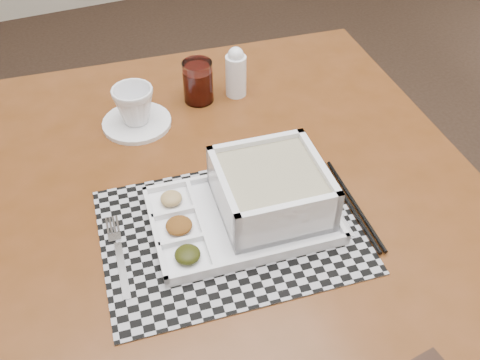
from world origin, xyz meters
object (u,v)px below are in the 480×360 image
dining_table (216,211)px  serving_tray (262,197)px  cup (134,105)px  creamer_bottle (236,72)px  juice_glass (198,83)px

dining_table → serving_tray: (0.05, -0.11, 0.12)m
serving_tray → dining_table: bearing=114.0°
serving_tray → cup: bearing=111.2°
dining_table → serving_tray: bearing=-66.0°
dining_table → creamer_bottle: bearing=59.3°
serving_tray → juice_glass: bearing=86.8°
dining_table → serving_tray: size_ratio=3.29×
dining_table → creamer_bottle: creamer_bottle is taller
serving_tray → creamer_bottle: size_ratio=2.84×
juice_glass → dining_table: bearing=-104.1°
cup → creamer_bottle: (0.25, 0.02, 0.01)m
cup → dining_table: bearing=-57.1°
serving_tray → cup: size_ratio=3.89×
creamer_bottle → serving_tray: bearing=-106.3°
juice_glass → creamer_bottle: 0.09m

